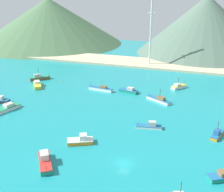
# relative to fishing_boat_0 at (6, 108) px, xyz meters

# --- Properties ---
(ground) EXTENTS (260.00, 280.00, 0.50)m
(ground) POSITION_rel_fishing_boat_0_xyz_m (48.85, 12.11, -1.05)
(ground) COLOR teal
(fishing_boat_0) EXTENTS (6.06, 11.40, 4.67)m
(fishing_boat_0) POSITION_rel_fishing_boat_0_xyz_m (0.00, 0.00, 0.00)
(fishing_boat_0) COLOR silver
(fishing_boat_0) RESTS_ON ground
(fishing_boat_2) EXTENTS (10.87, 3.15, 4.47)m
(fishing_boat_2) POSITION_rel_fishing_boat_0_xyz_m (24.13, 30.50, 0.03)
(fishing_boat_2) COLOR silver
(fishing_boat_2) RESTS_ON ground
(fishing_boat_3) EXTENTS (6.21, 7.12, 4.80)m
(fishing_boat_3) POSITION_rel_fishing_boat_0_xyz_m (54.57, 44.00, 0.04)
(fishing_boat_3) COLOR silver
(fishing_boat_3) RESTS_ON ground
(fishing_boat_4) EXTENTS (8.25, 3.73, 2.34)m
(fishing_boat_4) POSITION_rel_fishing_boat_0_xyz_m (50.91, 2.95, -0.05)
(fishing_boat_4) COLOR silver
(fishing_boat_4) RESTS_ON ground
(fishing_boat_6) EXTENTS (7.53, 8.84, 2.46)m
(fishing_boat_6) POSITION_rel_fishing_boat_0_xyz_m (-3.91, 26.19, 0.11)
(fishing_boat_6) COLOR gold
(fishing_boat_6) RESTS_ON ground
(fishing_boat_7) EXTENTS (8.23, 7.82, 5.47)m
(fishing_boat_7) POSITION_rel_fishing_boat_0_xyz_m (-8.49, 35.29, 0.21)
(fishing_boat_7) COLOR brown
(fishing_boat_7) RESTS_ON ground
(fishing_boat_8) EXTENTS (7.68, 9.21, 2.91)m
(fishing_boat_8) POSITION_rel_fishing_boat_0_xyz_m (30.69, -24.89, 0.20)
(fishing_boat_8) COLOR #198466
(fishing_boat_8) RESTS_ON ground
(fishing_boat_9) EXTENTS (3.94, 7.30, 5.12)m
(fishing_boat_9) POSITION_rel_fishing_boat_0_xyz_m (70.62, 3.93, 0.02)
(fishing_boat_9) COLOR orange
(fishing_boat_9) RESTS_ON ground
(fishing_boat_11) EXTENTS (7.81, 5.96, 2.67)m
(fishing_boat_11) POSITION_rel_fishing_boat_0_xyz_m (34.62, -12.41, 0.07)
(fishing_boat_11) COLOR orange
(fishing_boat_11) RESTS_ON ground
(fishing_boat_13) EXTENTS (8.34, 4.27, 2.27)m
(fishing_boat_13) POSITION_rel_fishing_boat_0_xyz_m (35.85, 32.20, -0.00)
(fishing_boat_13) COLOR #198466
(fishing_boat_13) RESTS_ON ground
(fishing_boat_15) EXTENTS (10.19, 7.10, 5.17)m
(fishing_boat_15) POSITION_rel_fishing_boat_0_xyz_m (49.46, 26.04, -0.01)
(fishing_boat_15) COLOR silver
(fishing_boat_15) RESTS_ON ground
(buoy_1) EXTENTS (0.61, 0.61, 0.61)m
(buoy_1) POSITION_rel_fishing_boat_0_xyz_m (1.73, 37.60, -0.69)
(buoy_1) COLOR gold
(buoy_1) RESTS_ON ground
(beach_strip) EXTENTS (247.00, 21.76, 1.20)m
(beach_strip) POSITION_rel_fishing_boat_0_xyz_m (48.85, 80.31, -0.20)
(beach_strip) COLOR #C6B793
(beach_strip) RESTS_ON ground
(hill_west) EXTENTS (109.08, 109.08, 33.26)m
(hill_west) POSITION_rel_fishing_boat_0_xyz_m (-51.75, 120.26, 15.83)
(hill_west) COLOR #476B47
(hill_west) RESTS_ON ground
(hill_central) EXTENTS (85.10, 85.10, 36.26)m
(hill_central) POSITION_rel_fishing_boat_0_xyz_m (60.72, 119.30, 17.33)
(hill_central) COLOR #4C6656
(hill_central) RESTS_ON ground
(radio_tower) EXTENTS (3.43, 2.74, 34.31)m
(radio_tower) POSITION_rel_fishing_boat_0_xyz_m (34.55, 77.58, 16.70)
(radio_tower) COLOR silver
(radio_tower) RESTS_ON ground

